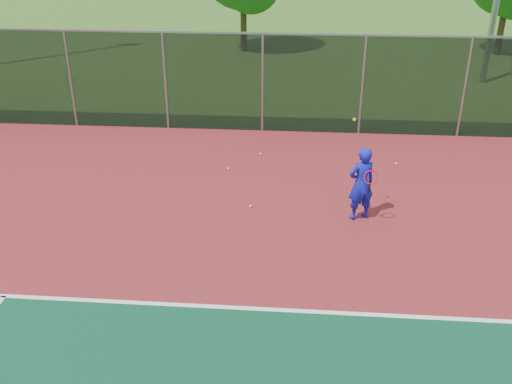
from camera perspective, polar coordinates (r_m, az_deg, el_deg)
court_apron at (r=9.48m, az=15.11°, el=-15.75°), size 30.00×20.00×0.02m
fence_back at (r=17.65m, az=10.58°, el=10.53°), size 30.00×0.06×3.03m
tennis_player at (r=12.67m, az=10.48°, el=0.81°), size 0.73×0.72×2.32m
practice_ball_0 at (r=15.22m, az=-2.76°, el=2.34°), size 0.07×0.07×0.07m
practice_ball_1 at (r=15.98m, az=13.82°, el=2.77°), size 0.07×0.07×0.07m
practice_ball_3 at (r=16.15m, az=0.47°, el=3.82°), size 0.07×0.07×0.07m
practice_ball_5 at (r=13.26m, az=-0.53°, el=-1.44°), size 0.07×0.07×0.07m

